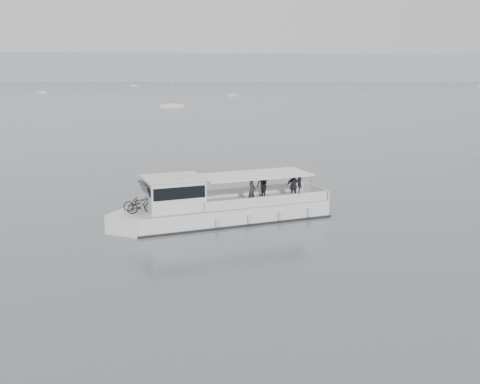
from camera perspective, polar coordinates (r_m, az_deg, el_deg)
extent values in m
plane|color=slate|center=(32.69, -1.56, -1.56)|extent=(1400.00, 1400.00, 0.00)
cube|color=#939EA8|center=(591.61, -6.82, 13.03)|extent=(1400.00, 90.00, 28.00)
cube|color=white|center=(29.52, -0.96, -2.29)|extent=(11.17, 5.58, 1.17)
cube|color=white|center=(28.11, -11.30, -3.30)|extent=(2.82, 2.82, 1.17)
cube|color=beige|center=(29.38, -0.97, -1.19)|extent=(11.17, 5.58, 0.05)
cube|color=black|center=(29.62, -0.96, -2.96)|extent=(11.37, 5.73, 0.16)
cube|color=white|center=(31.16, 0.89, 0.12)|extent=(6.97, 1.95, 0.54)
cube|color=white|center=(28.69, 3.04, -0.99)|extent=(6.97, 1.95, 0.54)
cube|color=white|center=(31.58, 8.13, 0.16)|extent=(0.83, 2.80, 0.54)
cube|color=white|center=(28.23, -7.12, -0.17)|extent=(3.41, 3.09, 1.62)
cube|color=black|center=(27.89, -9.89, -0.13)|extent=(1.07, 2.30, 1.04)
cube|color=black|center=(28.17, -7.13, 0.37)|extent=(3.24, 3.08, 0.63)
cube|color=white|center=(28.05, -7.17, 1.54)|extent=(3.63, 3.31, 0.09)
cube|color=white|center=(29.60, 1.62, 1.85)|extent=(6.60, 4.19, 0.07)
cylinder|color=silver|center=(27.58, -2.83, -0.53)|extent=(0.07, 0.07, 1.48)
cylinder|color=silver|center=(29.91, -4.41, 0.48)|extent=(0.07, 0.07, 1.48)
cylinder|color=silver|center=(29.91, 7.64, 0.41)|extent=(0.07, 0.07, 1.48)
cylinder|color=silver|center=(32.07, 5.43, 1.28)|extent=(0.07, 0.07, 1.48)
cylinder|color=silver|center=(28.50, -8.70, 4.05)|extent=(0.03, 0.03, 2.34)
cylinder|color=silver|center=(27.38, -6.15, 3.39)|extent=(0.03, 0.03, 1.98)
cylinder|color=silver|center=(27.63, -2.40, -3.24)|extent=(0.26, 0.26, 0.45)
cylinder|color=silver|center=(28.26, 1.04, -2.88)|extent=(0.26, 0.26, 0.45)
cylinder|color=silver|center=(28.98, 4.32, -2.52)|extent=(0.26, 0.26, 0.45)
cylinder|color=silver|center=(29.80, 7.42, -2.17)|extent=(0.26, 0.26, 0.45)
imported|color=black|center=(28.27, -10.81, -1.12)|extent=(1.63, 0.92, 0.81)
imported|color=black|center=(27.58, -10.51, -1.40)|extent=(1.48, 0.76, 0.85)
imported|color=#252732|center=(28.81, 1.27, 0.08)|extent=(0.60, 0.66, 1.51)
imported|color=#252732|center=(30.59, 2.38, 0.80)|extent=(0.77, 0.88, 1.51)
imported|color=#252732|center=(30.18, 5.78, 0.59)|extent=(0.95, 0.74, 1.51)
imported|color=#252732|center=(31.38, 6.48, 1.03)|extent=(0.75, 1.07, 1.51)
cube|color=white|center=(354.56, -11.21, 11.06)|extent=(5.48, 3.41, 0.75)
cube|color=white|center=(354.55, -11.21, 11.11)|extent=(2.23, 2.02, 0.45)
cylinder|color=silver|center=(354.51, -11.23, 11.57)|extent=(0.08, 0.08, 5.75)
cube|color=white|center=(193.88, -0.62, 10.26)|extent=(4.27, 5.59, 0.75)
cube|color=white|center=(193.86, -0.62, 10.36)|extent=(2.28, 2.42, 0.45)
cylinder|color=silver|center=(193.77, -0.62, 11.24)|extent=(0.08, 0.08, 6.00)
cube|color=white|center=(239.86, -20.46, 9.92)|extent=(5.80, 7.78, 0.75)
cube|color=white|center=(239.85, -20.46, 10.00)|extent=(3.14, 3.34, 0.45)
cylinder|color=silver|center=(239.76, -20.54, 10.99)|extent=(0.08, 0.08, 8.32)
cube|color=white|center=(130.90, -7.18, 9.08)|extent=(6.01, 3.13, 0.75)
cube|color=white|center=(130.88, -7.19, 9.22)|extent=(2.33, 2.03, 0.45)
cylinder|color=silver|center=(130.74, -7.23, 10.59)|extent=(0.08, 0.08, 6.31)
cube|color=white|center=(360.20, 24.14, 10.24)|extent=(5.61, 7.88, 0.75)
cube|color=white|center=(360.20, 24.14, 10.29)|extent=(3.10, 3.34, 0.45)
cylinder|color=silver|center=(360.14, 24.20, 10.95)|extent=(0.08, 0.08, 8.37)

